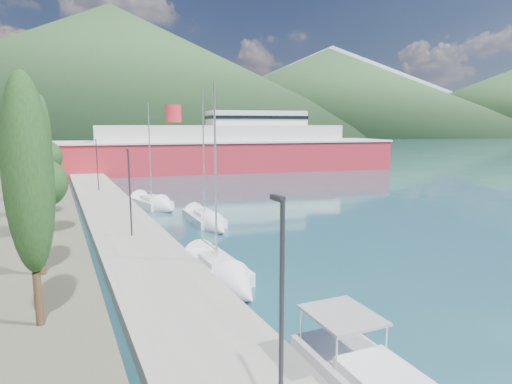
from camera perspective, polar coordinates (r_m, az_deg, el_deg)
ground at (r=135.65m, az=-19.65°, el=4.79°), size 1400.00×1400.00×0.00m
quay at (r=41.75m, az=-18.56°, el=-2.73°), size 5.00×88.00×0.80m
hills_far at (r=655.10m, az=-12.22°, el=14.73°), size 1480.00×900.00×180.00m
hills_near at (r=405.03m, az=-9.57°, el=14.53°), size 1010.00×520.00×115.00m
tree_row at (r=47.50m, az=-26.53°, el=4.82°), size 3.95×61.30×10.92m
lamp_posts at (r=31.31m, az=-16.64°, el=0.46°), size 0.15×45.68×6.06m
sailboat_near at (r=23.45m, az=-3.85°, el=-11.48°), size 2.48×8.13×11.66m
sailboat_mid at (r=36.28m, az=-6.07°, el=-4.17°), size 2.57×8.76×12.51m
sailboat_far at (r=44.85m, az=-12.86°, el=-1.80°), size 4.38×8.38×11.77m
ferry at (r=80.87m, az=-4.36°, el=5.61°), size 65.62×23.93×12.76m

